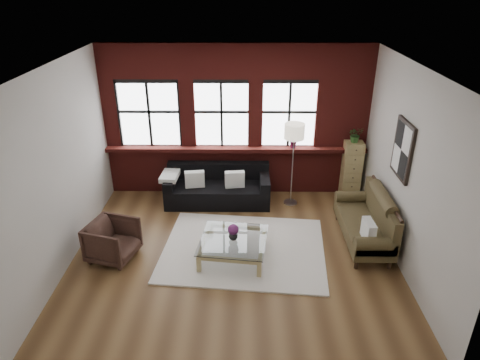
{
  "coord_description": "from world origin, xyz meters",
  "views": [
    {
      "loc": [
        0.16,
        -6.11,
        4.4
      ],
      "look_at": [
        0.1,
        0.6,
        1.15
      ],
      "focal_mm": 32.0,
      "sensor_mm": 36.0,
      "label": 1
    }
  ],
  "objects_px": {
    "dark_sofa": "(218,185)",
    "drawer_chest": "(351,169)",
    "floor_lamp": "(293,162)",
    "coffee_table": "(233,248)",
    "vase": "(233,235)",
    "armchair": "(113,241)",
    "vintage_settee": "(364,219)"
  },
  "relations": [
    {
      "from": "vintage_settee",
      "to": "coffee_table",
      "type": "height_order",
      "value": "vintage_settee"
    },
    {
      "from": "drawer_chest",
      "to": "vintage_settee",
      "type": "bearing_deg",
      "value": -95.21
    },
    {
      "from": "vintage_settee",
      "to": "coffee_table",
      "type": "bearing_deg",
      "value": -168.15
    },
    {
      "from": "floor_lamp",
      "to": "drawer_chest",
      "type": "bearing_deg",
      "value": 15.77
    },
    {
      "from": "vintage_settee",
      "to": "floor_lamp",
      "type": "bearing_deg",
      "value": 128.31
    },
    {
      "from": "vintage_settee",
      "to": "drawer_chest",
      "type": "xyz_separation_m",
      "value": [
        0.17,
        1.81,
        0.14
      ]
    },
    {
      "from": "dark_sofa",
      "to": "armchair",
      "type": "height_order",
      "value": "dark_sofa"
    },
    {
      "from": "vase",
      "to": "floor_lamp",
      "type": "bearing_deg",
      "value": 58.86
    },
    {
      "from": "armchair",
      "to": "vase",
      "type": "height_order",
      "value": "armchair"
    },
    {
      "from": "dark_sofa",
      "to": "armchair",
      "type": "xyz_separation_m",
      "value": [
        -1.66,
        -1.99,
        -0.05
      ]
    },
    {
      "from": "coffee_table",
      "to": "vase",
      "type": "height_order",
      "value": "vase"
    },
    {
      "from": "dark_sofa",
      "to": "coffee_table",
      "type": "bearing_deg",
      "value": -79.23
    },
    {
      "from": "vase",
      "to": "drawer_chest",
      "type": "bearing_deg",
      "value": 42.91
    },
    {
      "from": "drawer_chest",
      "to": "floor_lamp",
      "type": "xyz_separation_m",
      "value": [
        -1.31,
        -0.37,
        0.33
      ]
    },
    {
      "from": "drawer_chest",
      "to": "vase",
      "type": "bearing_deg",
      "value": -137.09
    },
    {
      "from": "dark_sofa",
      "to": "armchair",
      "type": "distance_m",
      "value": 2.6
    },
    {
      "from": "dark_sofa",
      "to": "drawer_chest",
      "type": "height_order",
      "value": "drawer_chest"
    },
    {
      "from": "armchair",
      "to": "floor_lamp",
      "type": "bearing_deg",
      "value": -42.31
    },
    {
      "from": "armchair",
      "to": "drawer_chest",
      "type": "distance_m",
      "value": 5.08
    },
    {
      "from": "vintage_settee",
      "to": "coffee_table",
      "type": "relative_size",
      "value": 1.64
    },
    {
      "from": "drawer_chest",
      "to": "floor_lamp",
      "type": "distance_m",
      "value": 1.4
    },
    {
      "from": "coffee_table",
      "to": "drawer_chest",
      "type": "height_order",
      "value": "drawer_chest"
    },
    {
      "from": "vintage_settee",
      "to": "drawer_chest",
      "type": "height_order",
      "value": "drawer_chest"
    },
    {
      "from": "vase",
      "to": "drawer_chest",
      "type": "height_order",
      "value": "drawer_chest"
    },
    {
      "from": "floor_lamp",
      "to": "vase",
      "type": "bearing_deg",
      "value": -121.14
    },
    {
      "from": "dark_sofa",
      "to": "vase",
      "type": "distance_m",
      "value": 2.0
    },
    {
      "from": "floor_lamp",
      "to": "coffee_table",
      "type": "bearing_deg",
      "value": -121.14
    },
    {
      "from": "dark_sofa",
      "to": "coffee_table",
      "type": "relative_size",
      "value": 1.96
    },
    {
      "from": "drawer_chest",
      "to": "dark_sofa",
      "type": "bearing_deg",
      "value": -173.33
    },
    {
      "from": "drawer_chest",
      "to": "floor_lamp",
      "type": "height_order",
      "value": "floor_lamp"
    },
    {
      "from": "vintage_settee",
      "to": "floor_lamp",
      "type": "relative_size",
      "value": 0.95
    },
    {
      "from": "armchair",
      "to": "vase",
      "type": "distance_m",
      "value": 2.04
    }
  ]
}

